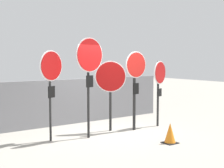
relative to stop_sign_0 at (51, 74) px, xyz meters
name	(u,v)px	position (x,y,z in m)	size (l,w,h in m)	color
ground_plane	(113,133)	(1.81, -0.21, -1.75)	(40.00, 40.00, 0.00)	gray
fence_back	(81,101)	(1.81, 1.64, -1.02)	(6.42, 0.12, 1.47)	slate
stop_sign_0	(51,74)	(0.00, 0.00, 0.00)	(0.74, 0.32, 2.35)	black
stop_sign_1	(89,64)	(0.97, -0.30, 0.24)	(0.91, 0.20, 2.69)	black
stop_sign_2	(111,81)	(1.89, 0.05, -0.27)	(0.80, 0.49, 2.08)	black
stop_sign_3	(135,76)	(2.56, -0.28, -0.13)	(0.79, 0.17, 2.35)	black
stop_sign_4	(159,79)	(3.53, -0.29, -0.27)	(0.70, 0.27, 2.07)	black
traffic_cone_0	(170,133)	(2.35, -1.92, -1.50)	(0.34, 0.34, 0.52)	black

